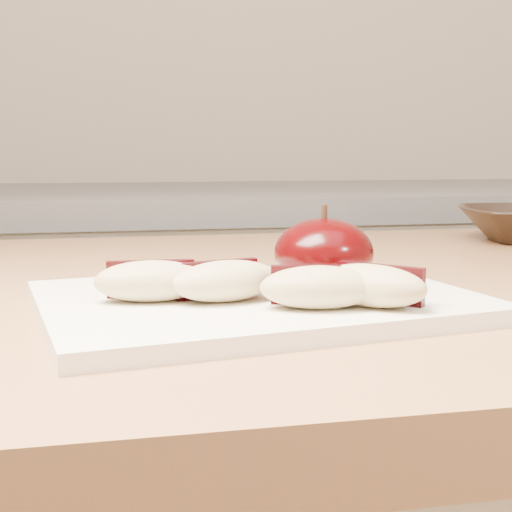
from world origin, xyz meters
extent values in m
plane|color=beige|center=(0.00, 1.50, 1.30)|extent=(3.50, 0.00, 3.50)
cube|color=silver|center=(0.00, 1.20, 0.45)|extent=(2.40, 0.60, 0.90)
cube|color=slate|center=(0.00, 1.20, 0.92)|extent=(2.40, 0.62, 0.04)
cube|color=#986A42|center=(0.00, 0.50, 0.88)|extent=(1.64, 0.64, 0.04)
cube|color=silver|center=(-0.07, 0.38, 0.91)|extent=(0.31, 0.24, 0.01)
ellipsoid|color=black|center=(-0.01, 0.43, 0.93)|extent=(0.08, 0.08, 0.05)
cylinder|color=black|center=(-0.01, 0.43, 0.96)|extent=(0.00, 0.00, 0.01)
ellipsoid|color=tan|center=(-0.14, 0.37, 0.92)|extent=(0.07, 0.04, 0.03)
cube|color=black|center=(-0.14, 0.39, 0.92)|extent=(0.06, 0.01, 0.02)
ellipsoid|color=tan|center=(-0.10, 0.36, 0.92)|extent=(0.08, 0.05, 0.03)
cube|color=black|center=(-0.10, 0.38, 0.92)|extent=(0.06, 0.02, 0.02)
ellipsoid|color=tan|center=(-0.05, 0.33, 0.92)|extent=(0.08, 0.05, 0.03)
cube|color=black|center=(-0.04, 0.34, 0.92)|extent=(0.06, 0.02, 0.02)
ellipsoid|color=tan|center=(-0.01, 0.33, 0.92)|extent=(0.07, 0.07, 0.03)
cube|color=black|center=(0.00, 0.34, 0.92)|extent=(0.04, 0.04, 0.02)
camera|label=1|loc=(-0.17, -0.07, 1.00)|focal=50.00mm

